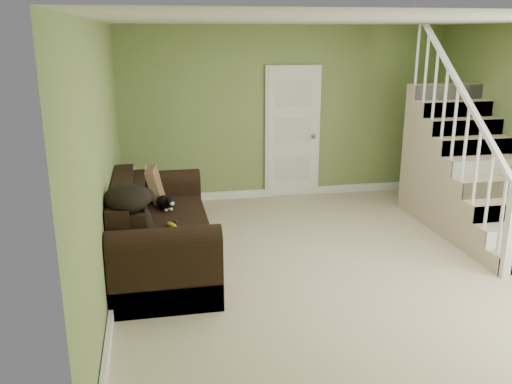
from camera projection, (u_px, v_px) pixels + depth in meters
name	position (u px, v px, depth m)	size (l,w,h in m)	color
floor	(344.00, 265.00, 6.03)	(5.00, 5.50, 0.01)	tan
ceiling	(356.00, 20.00, 5.30)	(5.00, 5.50, 0.01)	white
wall_back	(286.00, 113.00, 8.25)	(5.00, 0.04, 2.60)	olive
wall_left	(103.00, 161.00, 5.20)	(0.04, 5.50, 2.60)	olive
baseboard_back	(285.00, 192.00, 8.58)	(5.00, 0.04, 0.12)	white
baseboard_left	(116.00, 278.00, 5.56)	(0.04, 5.50, 0.12)	white
door	(293.00, 133.00, 8.31)	(0.86, 0.12, 2.02)	white
staircase	(465.00, 178.00, 7.13)	(1.00, 2.51, 2.82)	tan
sofa	(158.00, 234.00, 5.94)	(1.03, 2.39, 0.95)	black
side_table	(143.00, 206.00, 7.04)	(0.58, 0.58, 0.86)	black
cat	(165.00, 203.00, 6.26)	(0.29, 0.43, 0.21)	black
banana	(172.00, 226.00, 5.67)	(0.06, 0.21, 0.06)	gold
throw_pillow	(155.00, 184.00, 6.56)	(0.10, 0.41, 0.41)	#47321C
throw_blanket	(127.00, 198.00, 5.12)	(0.44, 0.58, 0.24)	black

